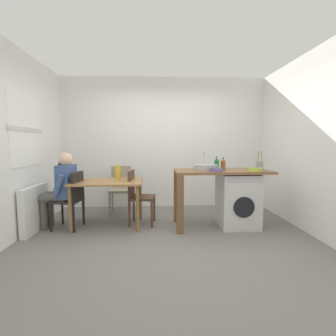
{
  "coord_description": "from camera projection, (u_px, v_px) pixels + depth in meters",
  "views": [
    {
      "loc": [
        -0.17,
        -3.5,
        1.34
      ],
      "look_at": [
        0.03,
        0.45,
        0.95
      ],
      "focal_mm": 26.43,
      "sensor_mm": 36.0,
      "label": 1
    }
  ],
  "objects": [
    {
      "name": "ground_plane",
      "position": [
        168.0,
        235.0,
        3.62
      ],
      "size": [
        5.46,
        5.46,
        0.0
      ],
      "primitive_type": "plane",
      "color": "slate"
    },
    {
      "name": "wall_back",
      "position": [
        164.0,
        143.0,
        5.23
      ],
      "size": [
        4.6,
        0.1,
        2.7
      ],
      "primitive_type": "cube",
      "color": "white",
      "rests_on": "ground_plane"
    },
    {
      "name": "wall_window_side",
      "position": [
        11.0,
        143.0,
        3.39
      ],
      "size": [
        0.12,
        3.8,
        2.7
      ],
      "color": "white",
      "rests_on": "ground_plane"
    },
    {
      "name": "wall_counter_side",
      "position": [
        315.0,
        143.0,
        3.6
      ],
      "size": [
        0.1,
        3.8,
        2.7
      ],
      "primitive_type": "cube",
      "color": "white",
      "rests_on": "ground_plane"
    },
    {
      "name": "radiator",
      "position": [
        35.0,
        208.0,
        3.79
      ],
      "size": [
        0.1,
        0.8,
        0.7
      ],
      "primitive_type": "cube",
      "color": "white",
      "rests_on": "ground_plane"
    },
    {
      "name": "dining_table",
      "position": [
        108.0,
        187.0,
        4.0
      ],
      "size": [
        1.1,
        0.76,
        0.74
      ],
      "color": "#9E7042",
      "rests_on": "ground_plane"
    },
    {
      "name": "chair_person_seat",
      "position": [
        72.0,
        197.0,
        3.88
      ],
      "size": [
        0.45,
        0.45,
        0.9
      ],
      "rotation": [
        0.0,
        0.0,
        1.45
      ],
      "color": "black",
      "rests_on": "ground_plane"
    },
    {
      "name": "chair_opposite",
      "position": [
        138.0,
        194.0,
        4.09
      ],
      "size": [
        0.44,
        0.44,
        0.9
      ],
      "rotation": [
        0.0,
        0.0,
        -1.68
      ],
      "color": "#4C3323",
      "rests_on": "ground_plane"
    },
    {
      "name": "chair_spare_by_wall",
      "position": [
        121.0,
        187.0,
        4.79
      ],
      "size": [
        0.41,
        0.41,
        0.9
      ],
      "rotation": [
        0.0,
        0.0,
        3.17
      ],
      "color": "gray",
      "rests_on": "ground_plane"
    },
    {
      "name": "seated_person",
      "position": [
        61.0,
        186.0,
        3.87
      ],
      "size": [
        0.52,
        0.53,
        1.2
      ],
      "rotation": [
        0.0,
        0.0,
        1.45
      ],
      "color": "#595651",
      "rests_on": "ground_plane"
    },
    {
      "name": "kitchen_counter",
      "position": [
        209.0,
        180.0,
        3.95
      ],
      "size": [
        1.5,
        0.68,
        0.92
      ],
      "color": "brown",
      "rests_on": "ground_plane"
    },
    {
      "name": "washing_machine",
      "position": [
        237.0,
        200.0,
        4.0
      ],
      "size": [
        0.6,
        0.61,
        0.86
      ],
      "color": "silver",
      "rests_on": "ground_plane"
    },
    {
      "name": "sink_basin",
      "position": [
        206.0,
        167.0,
        3.93
      ],
      "size": [
        0.38,
        0.38,
        0.09
      ],
      "primitive_type": "cylinder",
      "color": "#9EA0A5",
      "rests_on": "kitchen_counter"
    },
    {
      "name": "tap",
      "position": [
        204.0,
        160.0,
        4.1
      ],
      "size": [
        0.02,
        0.02,
        0.28
      ],
      "primitive_type": "cylinder",
      "color": "#B2B2B7",
      "rests_on": "kitchen_counter"
    },
    {
      "name": "bottle_tall_green",
      "position": [
        217.0,
        164.0,
        4.0
      ],
      "size": [
        0.07,
        0.07,
        0.21
      ],
      "color": "#19592D",
      "rests_on": "kitchen_counter"
    },
    {
      "name": "bottle_squat_brown",
      "position": [
        223.0,
        164.0,
        4.04
      ],
      "size": [
        0.08,
        0.08,
        0.19
      ],
      "color": "brown",
      "rests_on": "kitchen_counter"
    },
    {
      "name": "mixing_bowl",
      "position": [
        216.0,
        169.0,
        3.74
      ],
      "size": [
        0.19,
        0.19,
        0.05
      ],
      "color": "slate",
      "rests_on": "kitchen_counter"
    },
    {
      "name": "utensil_crock",
      "position": [
        260.0,
        165.0,
        4.02
      ],
      "size": [
        0.11,
        0.11,
        0.3
      ],
      "color": "gray",
      "rests_on": "kitchen_counter"
    },
    {
      "name": "colander",
      "position": [
        255.0,
        169.0,
        3.75
      ],
      "size": [
        0.2,
        0.2,
        0.06
      ],
      "color": "#A8C63D",
      "rests_on": "kitchen_counter"
    },
    {
      "name": "vase",
      "position": [
        118.0,
        172.0,
        4.09
      ],
      "size": [
        0.09,
        0.09,
        0.25
      ],
      "primitive_type": "cylinder",
      "color": "gold",
      "rests_on": "dining_table"
    },
    {
      "name": "scissors",
      "position": [
        221.0,
        170.0,
        3.84
      ],
      "size": [
        0.15,
        0.06,
        0.01
      ],
      "color": "#B2B2B7",
      "rests_on": "kitchen_counter"
    }
  ]
}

